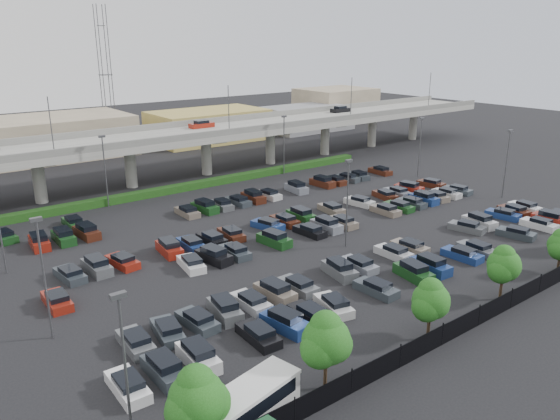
{
  "coord_description": "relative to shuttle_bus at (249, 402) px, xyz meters",
  "views": [
    {
      "loc": [
        -42.28,
        -50.1,
        23.37
      ],
      "look_at": [
        -1.37,
        2.71,
        2.0
      ],
      "focal_mm": 35.0,
      "sensor_mm": 36.0,
      "label": 1
    }
  ],
  "objects": [
    {
      "name": "light_poles",
      "position": [
        21.92,
        27.92,
        4.94
      ],
      "size": [
        66.9,
        48.38,
        10.3
      ],
      "color": "#494A4E",
      "rests_on": "ground"
    },
    {
      "name": "shuttle_bus",
      "position": [
        0.0,
        0.0,
        0.0
      ],
      "size": [
        7.79,
        3.97,
        2.39
      ],
      "color": "silver",
      "rests_on": "ground"
    },
    {
      "name": "fence",
      "position": [
        25.99,
        -2.08,
        -0.4
      ],
      "size": [
        70.0,
        0.1,
        2.0
      ],
      "color": "black",
      "rests_on": "ground"
    },
    {
      "name": "overpass",
      "position": [
        25.79,
        57.92,
        5.67
      ],
      "size": [
        150.0,
        13.0,
        15.8
      ],
      "color": "gray",
      "rests_on": "ground"
    },
    {
      "name": "parked_cars",
      "position": [
        25.19,
        22.57,
        -0.69
      ],
      "size": [
        63.13,
        41.67,
        1.67
      ],
      "color": "white",
      "rests_on": "ground"
    },
    {
      "name": "hedge",
      "position": [
        26.05,
        50.92,
        -0.75
      ],
      "size": [
        66.0,
        1.6,
        1.1
      ],
      "primitive_type": "cube",
      "color": "#153810",
      "rests_on": "ground"
    },
    {
      "name": "comm_tower",
      "position": [
        30.05,
        99.92,
        14.31
      ],
      "size": [
        2.4,
        2.4,
        30.0
      ],
      "color": "#494A4E",
      "rests_on": "ground"
    },
    {
      "name": "tree_row",
      "position": [
        26.75,
        -0.61,
        2.22
      ],
      "size": [
        65.07,
        3.66,
        5.94
      ],
      "color": "#332316",
      "rests_on": "ground"
    },
    {
      "name": "distant_buildings",
      "position": [
        38.42,
        87.73,
        2.44
      ],
      "size": [
        138.0,
        24.0,
        9.0
      ],
      "color": "gray",
      "rests_on": "ground"
    },
    {
      "name": "ground",
      "position": [
        26.05,
        25.92,
        -1.3
      ],
      "size": [
        280.0,
        280.0,
        0.0
      ],
      "primitive_type": "plane",
      "color": "black"
    }
  ]
}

